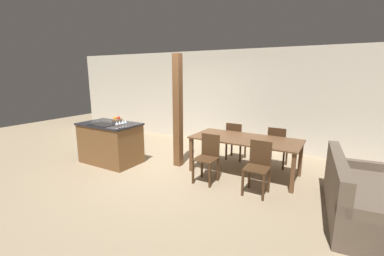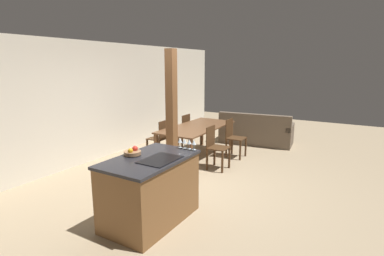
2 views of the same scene
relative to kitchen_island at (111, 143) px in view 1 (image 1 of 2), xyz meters
The scene contains 15 objects.
ground_plane 1.44m from the kitchen_island, 11.17° to the left, with size 16.00×16.00×0.00m, color #9E896B.
wall_back 3.32m from the kitchen_island, 65.44° to the left, with size 11.20×0.08×2.70m.
kitchen_island is the anchor object (origin of this frame).
fruit_bowl 0.58m from the kitchen_island, 96.08° to the left, with size 0.24×0.24×0.11m.
wine_glass_near 0.92m from the kitchen_island, 29.58° to the right, with size 0.07×0.07×0.15m.
wine_glass_middle 0.89m from the kitchen_island, 23.49° to the right, with size 0.07×0.07×0.15m.
wine_glass_far 0.87m from the kitchen_island, 16.77° to the right, with size 0.07×0.07×0.15m.
wine_glass_end 0.86m from the kitchen_island, ahead, with size 0.07×0.07×0.15m.
dining_table 3.08m from the kitchen_island, 17.33° to the left, with size 2.18×1.00×0.76m.
dining_chair_near_left 2.45m from the kitchen_island, ahead, with size 0.40×0.40×0.91m.
dining_chair_near_right 3.42m from the kitchen_island, ahead, with size 0.40×0.40×0.91m.
dining_chair_far_left 2.94m from the kitchen_island, 33.95° to the left, with size 0.40×0.40×0.91m.
dining_chair_far_right 3.79m from the kitchen_island, 25.66° to the left, with size 0.40×0.40×0.91m.
couch 4.91m from the kitchen_island, ahead, with size 1.05×2.04×0.88m.
timber_post 1.77m from the kitchen_island, 23.28° to the left, with size 0.16×0.16×2.47m.
Camera 1 is at (3.23, -4.27, 2.07)m, focal length 24.00 mm.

